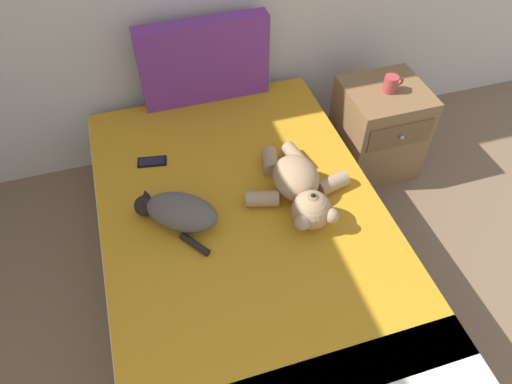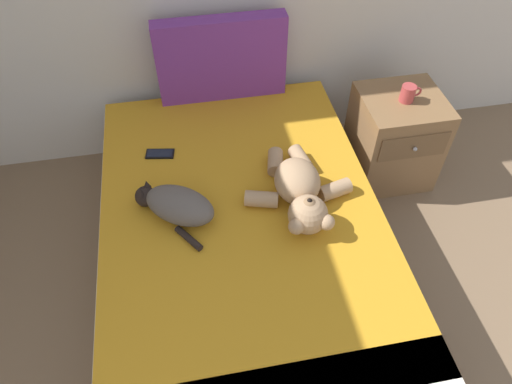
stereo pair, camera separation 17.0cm
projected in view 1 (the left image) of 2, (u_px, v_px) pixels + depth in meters
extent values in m
cube|color=olive|center=(247.00, 259.00, 2.44)|extent=(1.37, 2.09, 0.26)
cube|color=white|center=(246.00, 233.00, 2.28)|extent=(1.33, 2.02, 0.18)
cube|color=orange|center=(242.00, 211.00, 2.25)|extent=(1.31, 1.88, 0.02)
cube|color=#72338C|center=(204.00, 62.00, 2.65)|extent=(0.73, 0.11, 0.49)
ellipsoid|color=#59514C|center=(182.00, 212.00, 2.13)|extent=(0.39, 0.35, 0.15)
sphere|color=black|center=(145.00, 206.00, 2.19)|extent=(0.10, 0.10, 0.10)
cone|color=black|center=(140.00, 202.00, 2.13)|extent=(0.04, 0.04, 0.04)
cone|color=black|center=(145.00, 193.00, 2.16)|extent=(0.04, 0.04, 0.04)
cylinder|color=black|center=(195.00, 244.00, 2.08)|extent=(0.12, 0.15, 0.03)
ellipsoid|color=black|center=(168.00, 209.00, 2.21)|extent=(0.11, 0.10, 0.04)
ellipsoid|color=tan|center=(296.00, 178.00, 2.25)|extent=(0.22, 0.27, 0.18)
sphere|color=tan|center=(311.00, 210.00, 2.12)|extent=(0.18, 0.18, 0.18)
sphere|color=#8E6B49|center=(313.00, 201.00, 2.07)|extent=(0.07, 0.07, 0.07)
sphere|color=black|center=(313.00, 196.00, 2.05)|extent=(0.02, 0.02, 0.02)
sphere|color=tan|center=(331.00, 216.00, 2.08)|extent=(0.07, 0.07, 0.07)
sphere|color=tan|center=(302.00, 223.00, 2.06)|extent=(0.07, 0.07, 0.07)
cylinder|color=tan|center=(333.00, 183.00, 2.30)|extent=(0.17, 0.11, 0.08)
cylinder|color=tan|center=(294.00, 156.00, 2.43)|extent=(0.10, 0.16, 0.08)
cylinder|color=tan|center=(262.00, 199.00, 2.23)|extent=(0.17, 0.12, 0.08)
cylinder|color=tan|center=(270.00, 161.00, 2.41)|extent=(0.11, 0.16, 0.08)
cube|color=black|center=(152.00, 162.00, 2.45)|extent=(0.16, 0.10, 0.01)
cube|color=black|center=(152.00, 161.00, 2.45)|extent=(0.14, 0.08, 0.00)
cube|color=olive|center=(378.00, 128.00, 2.91)|extent=(0.47, 0.44, 0.57)
cube|color=brown|center=(401.00, 136.00, 2.67)|extent=(0.40, 0.01, 0.16)
sphere|color=#B2B2B7|center=(402.00, 138.00, 2.66)|extent=(0.02, 0.02, 0.02)
cylinder|color=#B23F3F|center=(391.00, 84.00, 2.65)|extent=(0.08, 0.08, 0.09)
torus|color=#B23F3F|center=(399.00, 82.00, 2.66)|extent=(0.06, 0.01, 0.06)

